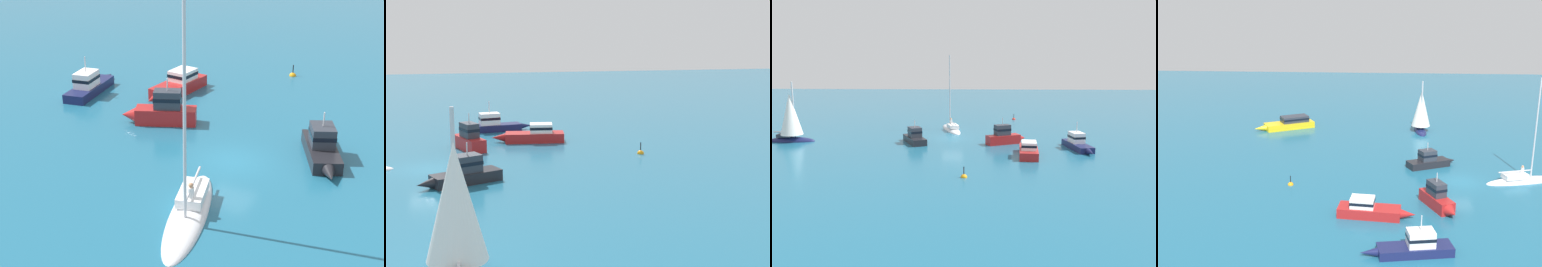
{
  "view_description": "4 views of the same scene",
  "coord_description": "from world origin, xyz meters",
  "views": [
    {
      "loc": [
        11.23,
        -25.89,
        14.11
      ],
      "look_at": [
        -2.3,
        -0.54,
        1.45
      ],
      "focal_mm": 52.01,
      "sensor_mm": 36.0,
      "label": 1
    },
    {
      "loc": [
        42.53,
        3.33,
        10.55
      ],
      "look_at": [
        0.82,
        11.02,
        2.4
      ],
      "focal_mm": 54.97,
      "sensor_mm": 36.0,
      "label": 2
    },
    {
      "loc": [
        -3.32,
        49.44,
        9.9
      ],
      "look_at": [
        -1.63,
        4.25,
        1.43
      ],
      "focal_mm": 37.82,
      "sensor_mm": 36.0,
      "label": 3
    },
    {
      "loc": [
        -42.69,
        7.79,
        16.47
      ],
      "look_at": [
        8.46,
        11.69,
        2.42
      ],
      "focal_mm": 42.28,
      "sensor_mm": 36.0,
      "label": 4
    }
  ],
  "objects": [
    {
      "name": "mooring_buoy",
      "position": [
        -9.0,
        -16.05,
        0.01
      ],
      "size": [
        0.55,
        0.55,
        1.17
      ],
      "color": "red",
      "rests_on": "ground"
    },
    {
      "name": "cabin_cruiser_1",
      "position": [
        -8.44,
        8.72,
        0.62
      ],
      "size": [
        2.32,
        6.47,
        1.62
      ],
      "rotation": [
        0.0,
        0.0,
        4.62
      ],
      "color": "#B21E1E",
      "rests_on": "ground"
    },
    {
      "name": "launch",
      "position": [
        -6.39,
        2.97,
        0.86
      ],
      "size": [
        4.95,
        3.09,
        3.08
      ],
      "rotation": [
        0.0,
        0.0,
        3.56
      ],
      "color": "#B21E1E",
      "rests_on": "ground"
    },
    {
      "name": "ketch",
      "position": [
        0.52,
        -6.1,
        0.17
      ],
      "size": [
        3.96,
        8.15,
        10.77
      ],
      "rotation": [
        0.0,
        0.0,
        5.0
      ],
      "color": "white",
      "rests_on": "ground"
    },
    {
      "name": "motor_cruiser",
      "position": [
        4.33,
        2.72,
        0.69
      ],
      "size": [
        3.51,
        5.66,
        2.73
      ],
      "rotation": [
        0.0,
        0.0,
        5.15
      ],
      "color": "black",
      "rests_on": "ground"
    },
    {
      "name": "sloop",
      "position": [
        19.17,
        2.58,
        2.54
      ],
      "size": [
        5.79,
        2.7,
        7.72
      ],
      "rotation": [
        0.0,
        0.0,
        3.19
      ],
      "color": "#191E4C",
      "rests_on": "ground"
    },
    {
      "name": "channel_buoy",
      "position": [
        -2.08,
        16.7,
        0.01
      ],
      "size": [
        0.56,
        0.56,
        1.21
      ],
      "color": "orange",
      "rests_on": "ground"
    },
    {
      "name": "cabin_cruiser",
      "position": [
        -14.23,
        5.48,
        0.65
      ],
      "size": [
        2.54,
        6.63,
        2.94
      ],
      "rotation": [
        0.0,
        0.0,
        1.76
      ],
      "color": "#191E4C",
      "rests_on": "ground"
    },
    {
      "name": "ground_plane",
      "position": [
        0.0,
        0.0,
        0.0
      ],
      "size": [
        160.0,
        160.0,
        0.0
      ],
      "primitive_type": "plane",
      "color": "#1E607F"
    }
  ]
}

